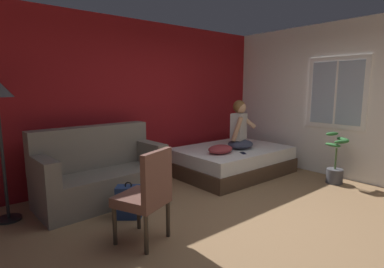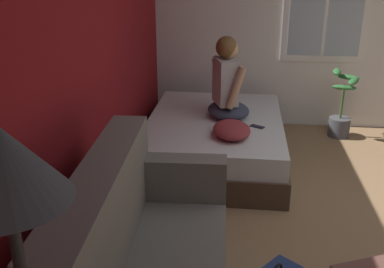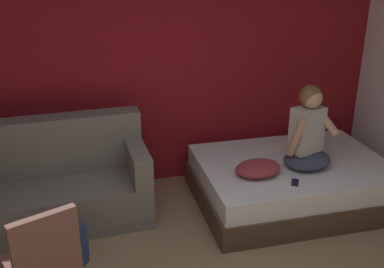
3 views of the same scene
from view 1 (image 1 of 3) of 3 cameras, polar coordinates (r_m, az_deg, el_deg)
ground_plane at (r=3.71m, az=12.19°, el=-16.65°), size 40.00×40.00×0.00m
wall_back_accent at (r=5.36m, az=-9.82°, el=6.27°), size 10.23×0.16×2.70m
wall_side_with_window at (r=5.74m, az=29.65°, el=5.42°), size 0.19×6.46×2.70m
bed at (r=5.62m, az=7.54°, el=-5.03°), size 2.06×1.47×0.48m
couch at (r=4.42m, az=-17.12°, el=-7.16°), size 1.74×0.90×1.04m
side_chair at (r=3.12m, az=-8.59°, el=-11.03°), size 0.60×0.60×0.98m
person_seated at (r=5.48m, az=9.08°, el=0.95°), size 0.64×0.59×0.88m
backpack at (r=3.84m, az=-11.89°, el=-12.61°), size 0.35×0.35×0.46m
throw_pillow at (r=5.08m, az=5.43°, el=-2.90°), size 0.53×0.43×0.14m
cell_phone at (r=5.13m, az=9.71°, el=-3.61°), size 0.13×0.16×0.01m
potted_plant at (r=5.52m, az=25.63°, el=-5.43°), size 0.39×0.37×0.85m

